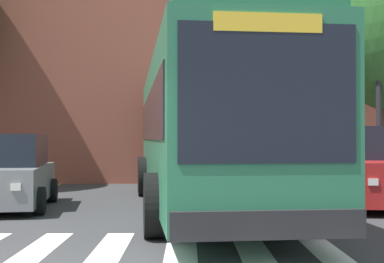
{
  "coord_description": "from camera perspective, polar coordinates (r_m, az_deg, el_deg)",
  "views": [
    {
      "loc": [
        1.68,
        -5.68,
        1.63
      ],
      "look_at": [
        2.07,
        5.91,
        1.78
      ],
      "focal_mm": 50.0,
      "sensor_mm": 36.0,
      "label": 1
    }
  ],
  "objects": [
    {
      "name": "lane_line_yellow_inner",
      "position": [
        22.03,
        -13.05,
        -4.96
      ],
      "size": [
        0.12,
        36.0,
        0.01
      ],
      "primitive_type": "cube",
      "color": "gold",
      "rests_on": "ground"
    },
    {
      "name": "lane_line_yellow_outer",
      "position": [
        22.0,
        -12.64,
        -4.97
      ],
      "size": [
        0.12,
        36.0,
        0.01
      ],
      "primitive_type": "cube",
      "color": "gold",
      "rests_on": "ground"
    },
    {
      "name": "city_bus",
      "position": [
        12.64,
        1.16,
        0.31
      ],
      "size": [
        3.64,
        12.3,
        3.46
      ],
      "color": "#28704C",
      "rests_on": "ground"
    },
    {
      "name": "car_grey_near_lane",
      "position": [
        13.15,
        -19.0,
        -4.33
      ],
      "size": [
        2.25,
        3.91,
        1.73
      ],
      "color": "slate",
      "rests_on": "ground"
    },
    {
      "name": "car_red_far_lane",
      "position": [
        13.88,
        18.66,
        -3.86
      ],
      "size": [
        2.56,
        4.9,
        1.91
      ],
      "color": "#AD1E1E",
      "rests_on": "ground"
    },
    {
      "name": "car_tan_behind_bus",
      "position": [
        21.61,
        1.37,
        -2.95
      ],
      "size": [
        2.42,
        4.86,
        1.74
      ],
      "color": "tan",
      "rests_on": "ground"
    },
    {
      "name": "building_facade",
      "position": [
        24.89,
        -13.92,
        6.5
      ],
      "size": [
        39.67,
        9.94,
        9.51
      ],
      "color": "brown",
      "rests_on": "ground"
    }
  ]
}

